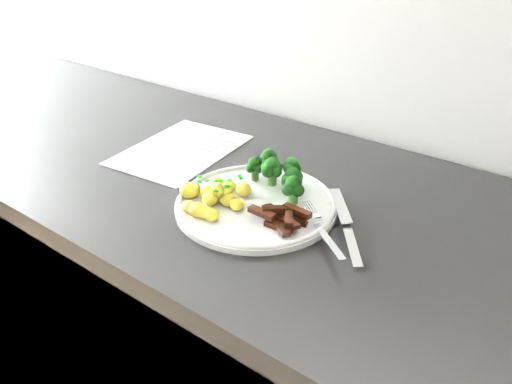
{
  "coord_description": "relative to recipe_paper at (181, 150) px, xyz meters",
  "views": [
    {
      "loc": [
        0.5,
        1.03,
        1.37
      ],
      "look_at": [
        0.07,
        1.61,
        0.96
      ],
      "focal_mm": 35.04,
      "sensor_mm": 36.0,
      "label": 1
    }
  ],
  "objects": [
    {
      "name": "plate",
      "position": [
        0.26,
        -0.09,
        0.01
      ],
      "size": [
        0.27,
        0.27,
        0.02
      ],
      "color": "white",
      "rests_on": "counter"
    },
    {
      "name": "knife",
      "position": [
        0.43,
        -0.08,
        0.01
      ],
      "size": [
        0.15,
        0.18,
        0.02
      ],
      "color": "silver",
      "rests_on": "plate"
    },
    {
      "name": "potatoes",
      "position": [
        0.21,
        -0.13,
        0.02
      ],
      "size": [
        0.12,
        0.12,
        0.04
      ],
      "color": "#F5E24C",
      "rests_on": "plate"
    },
    {
      "name": "beef_strips",
      "position": [
        0.33,
        -0.11,
        0.02
      ],
      "size": [
        0.09,
        0.07,
        0.03
      ],
      "color": "black",
      "rests_on": "plate"
    },
    {
      "name": "recipe_paper",
      "position": [
        0.0,
        0.0,
        0.0
      ],
      "size": [
        0.22,
        0.29,
        0.0
      ],
      "color": "silver",
      "rests_on": "counter"
    },
    {
      "name": "broccoli",
      "position": [
        0.27,
        -0.03,
        0.04
      ],
      "size": [
        0.14,
        0.09,
        0.06
      ],
      "color": "#306122",
      "rests_on": "plate"
    },
    {
      "name": "fork",
      "position": [
        0.4,
        -0.11,
        0.02
      ],
      "size": [
        0.13,
        0.12,
        0.02
      ],
      "color": "silver",
      "rests_on": "plate"
    }
  ]
}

